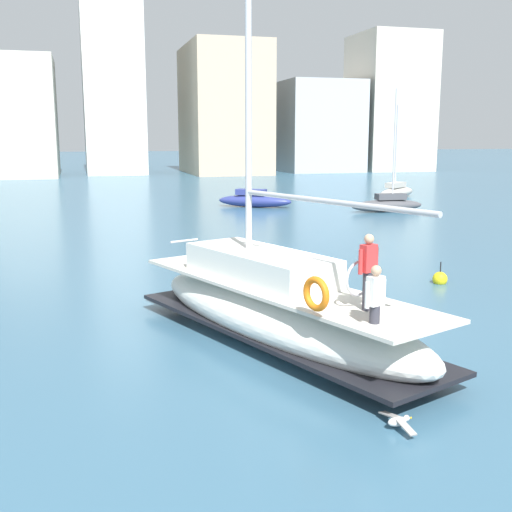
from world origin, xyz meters
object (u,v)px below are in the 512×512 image
Objects in this scene: main_sailboat at (276,307)px; seagull at (398,421)px; moored_cutter_left at (387,203)px; moored_cutter_right at (254,199)px; mooring_buoy at (440,279)px; moored_sloop_far at (397,191)px.

main_sailboat is 11.80× the size of seagull.
main_sailboat is 28.40m from moored_cutter_left.
mooring_buoy is at bearing -90.28° from moored_cutter_right.
seagull is (-6.76, -34.07, -0.43)m from moored_cutter_right.
seagull is at bearing -124.82° from mooring_buoy.
moored_cutter_right reaches higher than moored_cutter_left.
moored_sloop_far reaches higher than mooring_buoy.
seagull is (-14.56, -28.99, -0.41)m from moored_cutter_left.
moored_cutter_right is (7.41, 29.06, -0.32)m from main_sailboat.
moored_cutter_right is at bearing 89.72° from mooring_buoy.
main_sailboat reaches higher than moored_sloop_far.
main_sailboat is 13.62× the size of mooring_buoy.
mooring_buoy reaches higher than seagull.
moored_sloop_far is 0.92× the size of moored_cutter_left.
mooring_buoy is (6.65, 9.55, 0.01)m from seagull.
main_sailboat is 1.45× the size of moored_cutter_right.
moored_cutter_left is at bearing -121.29° from moored_sloop_far.
moored_cutter_left reaches higher than mooring_buoy.
moored_cutter_right is at bearing 75.69° from main_sailboat.
moored_cutter_left is (15.20, 23.99, -0.34)m from main_sailboat.
moored_cutter_left is at bearing 63.34° from seagull.
moored_sloop_far is at bearing 62.27° from seagull.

